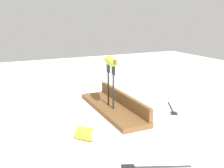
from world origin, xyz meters
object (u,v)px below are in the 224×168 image
fork_stand_center (111,82)px  wire_coil (93,91)px  banana_chunk_near (86,134)px  fork_fallen_far (147,166)px  banana_raised_center (111,61)px  fork_fallen_near (172,110)px

fork_stand_center → wire_coil: fork_stand_center is taller
fork_stand_center → banana_chunk_near: fork_stand_center is taller
fork_stand_center → wire_coil: (-0.31, 0.04, -0.13)m
fork_stand_center → fork_fallen_far: bearing=-11.8°
fork_fallen_far → fork_stand_center: bearing=168.2°
fork_stand_center → banana_raised_center: 0.09m
fork_fallen_near → banana_chunk_near: (0.10, -0.43, 0.02)m
fork_fallen_far → banana_raised_center: bearing=168.2°
fork_fallen_far → wire_coil: size_ratio=1.84×
banana_raised_center → fork_fallen_far: size_ratio=1.00×
banana_chunk_near → wire_coil: banana_chunk_near is taller
fork_stand_center → fork_fallen_far: size_ratio=1.00×
wire_coil → fork_stand_center: bearing=-6.6°
fork_fallen_far → wire_coil: bearing=170.4°
fork_stand_center → wire_coil: 0.33m
fork_stand_center → banana_raised_center: bearing=166.9°
banana_raised_center → wire_coil: (-0.31, 0.04, -0.22)m
fork_stand_center → fork_fallen_near: 0.30m
fork_stand_center → fork_fallen_far: fork_stand_center is taller
fork_stand_center → fork_fallen_near: size_ratio=1.19×
banana_raised_center → fork_fallen_far: bearing=-11.8°
wire_coil → fork_fallen_near: bearing=27.0°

